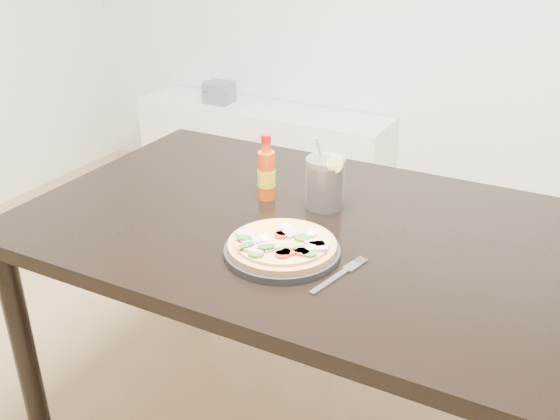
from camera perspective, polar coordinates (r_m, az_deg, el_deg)
The scene contains 8 objects.
dining_table at distance 1.61m, azimuth 2.00°, elevation -3.59°, with size 1.40×0.90×0.75m.
plate at distance 1.41m, azimuth 0.19°, elevation -3.78°, with size 0.26×0.26×0.02m, color black.
pizza at distance 1.40m, azimuth 0.18°, elevation -3.13°, with size 0.25×0.25×0.03m.
hot_sauce_bottle at distance 1.66m, azimuth -1.25°, elevation 3.32°, with size 0.05×0.05×0.18m.
cola_cup at distance 1.62m, azimuth 4.13°, elevation 2.39°, with size 0.11×0.10×0.19m.
fork at distance 1.34m, azimuth 5.59°, elevation -5.85°, with size 0.06×0.19×0.00m.
media_console at distance 3.44m, azimuth -1.67°, elevation 5.32°, with size 1.40×0.34×0.50m, color white.
cd_stack at distance 3.45m, azimuth -5.59°, elevation 10.66°, with size 0.14×0.12×0.11m.
Camera 1 is at (0.79, -0.73, 1.46)m, focal length 40.00 mm.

